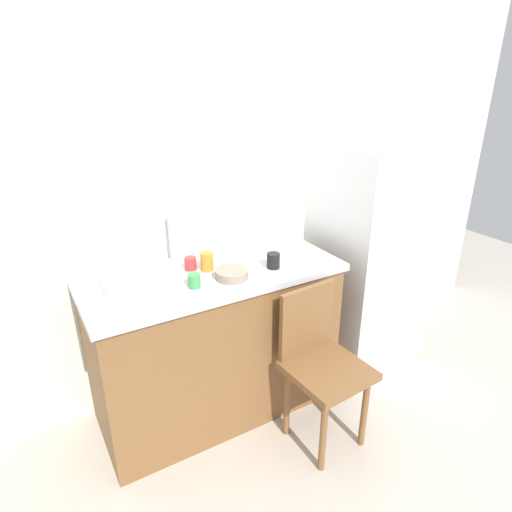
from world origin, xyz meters
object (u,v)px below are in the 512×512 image
object	(u,v)px
terracotta_bowl	(232,274)
cup_black	(273,261)
dish_tray	(132,282)
cup_green	(194,281)
chair	(320,360)
cup_red	(191,263)
refrigerator	(366,257)
cup_orange	(207,261)

from	to	relation	value
terracotta_bowl	cup_black	size ratio (longest dim) A/B	2.06
dish_tray	cup_green	xyz separation A→B (m)	(0.27, -0.17, 0.01)
chair	dish_tray	world-z (taller)	dish_tray
cup_red	cup_black	world-z (taller)	cup_black
refrigerator	chair	xyz separation A→B (m)	(-0.75, -0.48, -0.27)
terracotta_bowl	cup_red	distance (m)	0.26
dish_tray	cup_green	world-z (taller)	cup_green
terracotta_bowl	dish_tray	bearing A→B (deg)	161.22
refrigerator	cup_black	xyz separation A→B (m)	(-0.84, -0.13, 0.21)
refrigerator	chair	bearing A→B (deg)	-147.44
dish_tray	cup_black	world-z (taller)	cup_black
chair	cup_orange	distance (m)	0.82
cup_black	cup_orange	xyz separation A→B (m)	(-0.33, 0.16, 0.01)
refrigerator	cup_orange	world-z (taller)	refrigerator
refrigerator	terracotta_bowl	bearing A→B (deg)	-173.54
cup_red	cup_black	distance (m)	0.46
cup_red	dish_tray	bearing A→B (deg)	-172.34
terracotta_bowl	cup_green	bearing A→B (deg)	-179.72
cup_red	cup_black	bearing A→B (deg)	-27.57
refrigerator	cup_green	distance (m)	1.33
chair	terracotta_bowl	bearing A→B (deg)	130.00
chair	cup_black	distance (m)	0.60
refrigerator	dish_tray	world-z (taller)	refrigerator
cup_green	cup_black	bearing A→B (deg)	0.01
terracotta_bowl	cup_orange	bearing A→B (deg)	114.57
cup_black	terracotta_bowl	bearing A→B (deg)	179.79
cup_black	cup_green	bearing A→B (deg)	-179.99
dish_tray	refrigerator	bearing A→B (deg)	-1.47
refrigerator	terracotta_bowl	world-z (taller)	refrigerator
cup_green	cup_orange	distance (m)	0.21
chair	cup_green	bearing A→B (deg)	143.55
cup_black	cup_orange	bearing A→B (deg)	154.65
chair	dish_tray	size ratio (longest dim) A/B	3.18
terracotta_bowl	cup_orange	world-z (taller)	cup_orange
terracotta_bowl	cup_black	xyz separation A→B (m)	(0.26, -0.00, 0.02)
chair	cup_red	size ratio (longest dim) A/B	12.62
cup_black	dish_tray	bearing A→B (deg)	167.44
dish_tray	cup_black	xyz separation A→B (m)	(0.74, -0.17, 0.02)
cup_black	cup_green	distance (m)	0.47
refrigerator	dish_tray	xyz separation A→B (m)	(-1.58, 0.04, 0.19)
cup_red	chair	bearing A→B (deg)	-49.29
cup_orange	refrigerator	bearing A→B (deg)	-1.54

